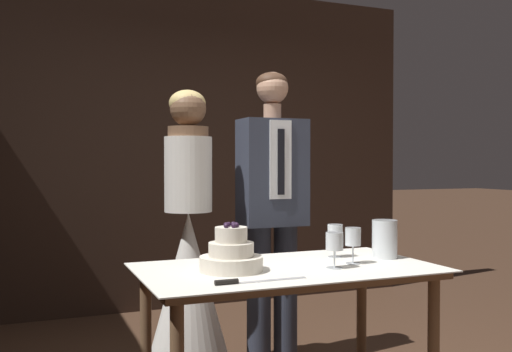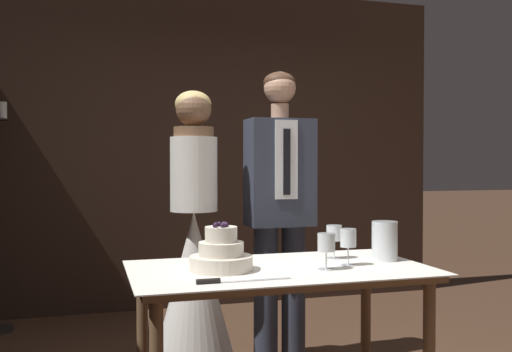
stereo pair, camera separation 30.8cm
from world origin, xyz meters
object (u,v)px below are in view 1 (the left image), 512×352
(hurricane_candle, at_px, (385,240))
(cake_table, at_px, (287,285))
(wine_glass_far, at_px, (353,239))
(groom, at_px, (272,204))
(wine_glass_middle, at_px, (334,242))
(wine_glass_near, at_px, (335,234))
(cake_knife, at_px, (243,281))
(bride, at_px, (189,272))
(tiered_cake, at_px, (231,255))

(hurricane_candle, bearing_deg, cake_table, -176.97)
(wine_glass_far, distance_m, groom, 0.85)
(cake_table, height_order, wine_glass_middle, wine_glass_middle)
(wine_glass_near, relative_size, wine_glass_far, 0.97)
(groom, bearing_deg, wine_glass_far, -85.57)
(cake_knife, distance_m, groom, 1.24)
(hurricane_candle, height_order, groom, groom)
(wine_glass_far, bearing_deg, groom, 94.43)
(cake_knife, relative_size, bride, 0.24)
(wine_glass_middle, relative_size, groom, 0.09)
(wine_glass_middle, relative_size, hurricane_candle, 0.85)
(wine_glass_near, bearing_deg, cake_knife, -148.10)
(cake_knife, distance_m, wine_glass_middle, 0.55)
(cake_knife, height_order, hurricane_candle, hurricane_candle)
(cake_knife, bearing_deg, wine_glass_far, 17.93)
(hurricane_candle, bearing_deg, bride, 138.22)
(tiered_cake, relative_size, cake_knife, 0.71)
(hurricane_candle, relative_size, groom, 0.11)
(cake_table, relative_size, bride, 0.83)
(cake_table, height_order, groom, groom)
(tiered_cake, bearing_deg, hurricane_candle, 2.43)
(bride, bearing_deg, groom, -0.07)
(tiered_cake, bearing_deg, wine_glass_near, 13.91)
(cake_knife, bearing_deg, tiered_cake, 80.57)
(tiered_cake, xyz_separation_m, hurricane_candle, (0.86, 0.04, 0.02))
(cake_knife, xyz_separation_m, wine_glass_near, (0.68, 0.42, 0.12))
(wine_glass_far, bearing_deg, hurricane_candle, 18.63)
(wine_glass_middle, xyz_separation_m, hurricane_candle, (0.39, 0.15, -0.03))
(wine_glass_near, xyz_separation_m, wine_glass_far, (-0.02, -0.20, 0.00))
(wine_glass_middle, bearing_deg, hurricane_candle, 21.55)
(cake_table, distance_m, cake_knife, 0.44)
(cake_knife, distance_m, wine_glass_near, 0.81)
(cake_knife, relative_size, wine_glass_middle, 2.41)
(wine_glass_middle, bearing_deg, cake_table, 146.98)
(wine_glass_near, xyz_separation_m, bride, (-0.62, 0.64, -0.27))
(wine_glass_far, height_order, hurricane_candle, hurricane_candle)
(cake_table, relative_size, wine_glass_near, 8.12)
(cake_table, xyz_separation_m, tiered_cake, (-0.28, -0.01, 0.16))
(cake_knife, height_order, wine_glass_near, wine_glass_near)
(wine_glass_middle, height_order, groom, groom)
(cake_table, height_order, cake_knife, cake_knife)
(hurricane_candle, height_order, bride, bride)
(wine_glass_middle, bearing_deg, bride, 116.75)
(tiered_cake, distance_m, wine_glass_near, 0.66)
(wine_glass_middle, height_order, hurricane_candle, hurricane_candle)
(wine_glass_middle, distance_m, bride, 1.05)
(tiered_cake, relative_size, wine_glass_middle, 1.72)
(wine_glass_middle, bearing_deg, wine_glass_far, 26.17)
(cake_table, bearing_deg, cake_knife, -140.33)
(wine_glass_far, bearing_deg, wine_glass_near, 85.16)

